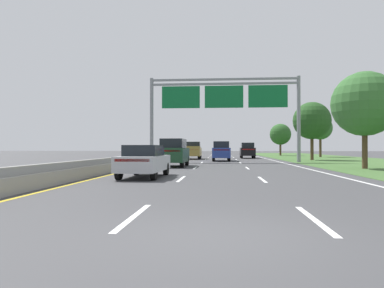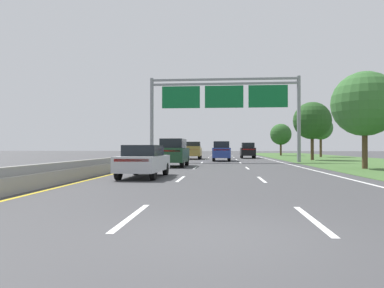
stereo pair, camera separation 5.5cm
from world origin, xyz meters
name	(u,v)px [view 1 (the left image)]	position (x,y,z in m)	size (l,w,h in m)	color
ground_plane	(221,160)	(0.00, 35.00, 0.00)	(220.00, 220.00, 0.00)	#3D3D3F
lane_striping	(221,160)	(0.00, 34.54, 0.00)	(11.96, 106.00, 0.01)	white
grass_verge_right	(346,161)	(13.95, 35.00, 0.01)	(14.00, 110.00, 0.02)	#3D602D
median_barrier_concrete	(164,157)	(-6.60, 35.00, 0.35)	(0.60, 110.00, 0.85)	gray
overhead_sign_gantry	(224,101)	(0.30, 29.80, 6.11)	(15.06, 0.42, 8.54)	gray
pickup_truck_gold	(193,151)	(-3.54, 39.12, 1.07)	(2.08, 5.43, 2.20)	#A38438
car_blue_centre_lane_suv	(221,151)	(0.03, 32.85, 1.10)	(1.92, 4.71, 2.11)	navy
car_darkgreen_left_lane_suv	(174,152)	(-3.59, 21.06, 1.10)	(1.96, 4.73, 2.11)	#193D23
car_silver_left_lane_sedan	(144,161)	(-3.74, 11.22, 0.82)	(1.94, 4.45, 1.57)	#B2B5BA
car_black_right_lane_suv	(247,150)	(3.60, 43.07, 1.10)	(1.97, 4.73, 2.11)	black
roadside_tree_near	(365,104)	(9.76, 19.20, 4.43)	(4.40, 4.40, 6.64)	#4C3823
roadside_tree_mid	(312,121)	(10.46, 36.03, 4.55)	(4.31, 4.31, 6.71)	#4C3823
roadside_tree_far	(320,128)	(15.15, 49.73, 4.44)	(3.59, 3.59, 6.26)	#4C3823
roadside_tree_distant	(280,134)	(10.81, 59.85, 3.87)	(3.84, 3.84, 5.80)	#4C3823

